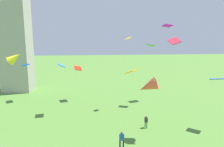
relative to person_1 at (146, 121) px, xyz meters
name	(u,v)px	position (x,y,z in m)	size (l,w,h in m)	color
person_1	(146,121)	(0.00, 0.00, 0.00)	(0.36, 0.47, 1.57)	#51754C
person_3	(122,139)	(-3.72, -4.32, 0.10)	(0.53, 0.37, 1.74)	#1E2333
kite_flying_0	(61,65)	(-10.97, 6.15, 6.33)	(1.24, 1.69, 0.59)	#3673E0
kite_flying_2	(15,58)	(-18.04, 8.26, 7.32)	(2.48, 1.58, 2.21)	yellow
kite_flying_3	(25,65)	(-18.19, 13.27, 5.50)	(1.82, 2.03, 0.42)	#054CBA
kite_flying_4	(167,26)	(6.65, 11.92, 12.26)	(2.06, 1.72, 0.60)	#CE10EE
kite_flying_5	(78,68)	(-9.08, 12.71, 4.89)	(1.50, 1.97, 0.85)	red
kite_flying_6	(131,71)	(-3.15, -5.95, 7.40)	(1.20, 1.40, 0.61)	#EFA20B
kite_flying_7	(128,38)	(-1.02, 7.90, 10.12)	(1.23, 1.18, 0.54)	yellow
kite_flying_8	(217,79)	(8.40, -0.80, 5.38)	(1.97, 1.87, 0.43)	#2E67BB
kite_flying_9	(151,45)	(2.93, 9.11, 8.98)	(1.69, 1.48, 0.50)	#5BC015
kite_flying_10	(148,86)	(-0.48, -2.04, 4.97)	(2.81, 2.31, 2.20)	#F05C3C
kite_flying_11	(174,41)	(2.29, -1.98, 9.96)	(1.05, 1.50, 0.87)	#DA2B43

